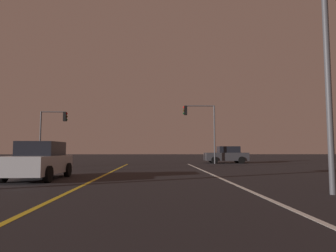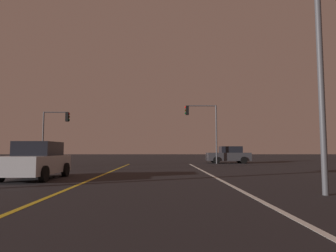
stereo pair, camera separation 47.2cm
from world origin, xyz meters
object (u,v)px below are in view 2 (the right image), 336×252
Objects in this scene: traffic_light_near_right at (201,120)px; traffic_light_near_left at (56,125)px; car_crossing_side at (229,155)px; car_oncoming at (37,161)px; street_lamp_right_near at (298,39)px.

traffic_light_near_left is (-14.11, 0.00, -0.48)m from traffic_light_near_right.
traffic_light_near_right reaches higher than car_crossing_side.
car_oncoming is 18.24m from traffic_light_near_right.
car_oncoming is at bearing 57.97° from traffic_light_near_right.
traffic_light_near_right reaches higher than traffic_light_near_left.
traffic_light_near_left reaches higher than car_oncoming.
traffic_light_near_right is at bearing -89.02° from street_lamp_right_near.
traffic_light_near_left is at bearing 0.00° from traffic_light_near_right.
car_oncoming is 16.14m from traffic_light_near_left.
traffic_light_near_right is 1.13× the size of traffic_light_near_left.
car_crossing_side is 0.85× the size of traffic_light_near_left.
car_oncoming is 0.60× the size of street_lamp_right_near.
street_lamp_right_near is at bearing 62.84° from car_oncoming.
street_lamp_right_near is at bearing -54.48° from traffic_light_near_left.
traffic_light_near_left is at bearing 4.60° from car_crossing_side.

